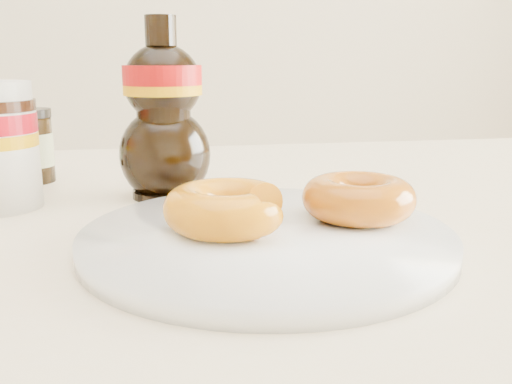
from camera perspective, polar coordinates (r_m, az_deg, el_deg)
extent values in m
cube|color=beige|center=(0.57, -9.15, -4.45)|extent=(1.40, 0.90, 0.04)
cylinder|color=#C6B28C|center=(1.23, 22.32, -14.08)|extent=(0.06, 0.06, 0.71)
cylinder|color=white|center=(0.47, 1.08, -4.65)|extent=(0.30, 0.30, 0.02)
torus|color=white|center=(0.47, 1.08, -4.52)|extent=(0.30, 0.30, 0.01)
torus|color=orange|center=(0.46, -2.94, -1.60)|extent=(0.13, 0.13, 0.04)
torus|color=#A1530A|center=(0.51, 10.21, -0.58)|extent=(0.13, 0.13, 0.03)
cylinder|color=black|center=(0.76, -21.66, 3.97)|extent=(0.06, 0.06, 0.08)
cylinder|color=beige|center=(0.76, -21.66, 3.97)|extent=(0.06, 0.06, 0.04)
cylinder|color=black|center=(0.76, -21.95, 7.32)|extent=(0.06, 0.06, 0.01)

